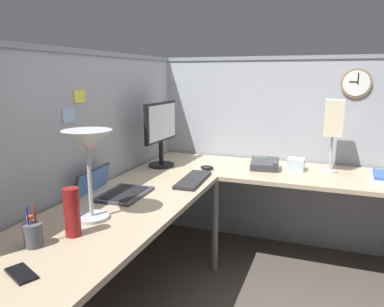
% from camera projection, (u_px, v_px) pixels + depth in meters
% --- Properties ---
extents(ground_plane, '(6.80, 6.80, 0.00)m').
position_uv_depth(ground_plane, '(230.00, 285.00, 2.55)').
color(ground_plane, '#4C443D').
extents(cubicle_wall_back, '(2.57, 0.12, 1.58)m').
position_uv_depth(cubicle_wall_back, '(86.00, 176.00, 2.35)').
color(cubicle_wall_back, '#999EA8').
rests_on(cubicle_wall_back, ground).
extents(cubicle_wall_right, '(0.12, 2.37, 1.58)m').
position_uv_depth(cubicle_wall_right, '(288.00, 152.00, 3.09)').
color(cubicle_wall_right, '#999EA8').
rests_on(cubicle_wall_right, ground).
extents(desk, '(2.35, 2.15, 0.73)m').
position_uv_depth(desk, '(233.00, 207.00, 2.27)').
color(desk, tan).
rests_on(desk, ground).
extents(monitor, '(0.46, 0.20, 0.50)m').
position_uv_depth(monitor, '(161.00, 129.00, 2.81)').
color(monitor, black).
rests_on(monitor, desk).
extents(laptop, '(0.35, 0.39, 0.22)m').
position_uv_depth(laptop, '(110.00, 190.00, 2.20)').
color(laptop, '#38383D').
rests_on(laptop, desk).
extents(keyboard, '(0.44, 0.16, 0.02)m').
position_uv_depth(keyboard, '(193.00, 180.00, 2.46)').
color(keyboard, '#232326').
rests_on(keyboard, desk).
extents(computer_mouse, '(0.06, 0.10, 0.03)m').
position_uv_depth(computer_mouse, '(207.00, 168.00, 2.76)').
color(computer_mouse, black).
rests_on(computer_mouse, desk).
extents(desk_lamp_dome, '(0.24, 0.24, 0.44)m').
position_uv_depth(desk_lamp_dome, '(88.00, 147.00, 1.74)').
color(desk_lamp_dome, '#B7BABF').
rests_on(desk_lamp_dome, desk).
extents(pen_cup, '(0.08, 0.08, 0.18)m').
position_uv_depth(pen_cup, '(33.00, 235.00, 1.52)').
color(pen_cup, '#4C4C51').
rests_on(pen_cup, desk).
extents(cell_phone, '(0.12, 0.16, 0.01)m').
position_uv_depth(cell_phone, '(21.00, 274.00, 1.31)').
color(cell_phone, black).
rests_on(cell_phone, desk).
extents(thermos_flask, '(0.07, 0.07, 0.22)m').
position_uv_depth(thermos_flask, '(72.00, 212.00, 1.61)').
color(thermos_flask, maroon).
rests_on(thermos_flask, desk).
extents(office_phone, '(0.21, 0.22, 0.11)m').
position_uv_depth(office_phone, '(265.00, 165.00, 2.76)').
color(office_phone, '#38383D').
rests_on(office_phone, desk).
extents(desk_lamp_paper, '(0.13, 0.13, 0.53)m').
position_uv_depth(desk_lamp_paper, '(334.00, 120.00, 2.63)').
color(desk_lamp_paper, '#B7BABF').
rests_on(desk_lamp_paper, desk).
extents(tissue_box, '(0.12, 0.12, 0.09)m').
position_uv_depth(tissue_box, '(296.00, 164.00, 2.74)').
color(tissue_box, silver).
rests_on(tissue_box, desk).
extents(wall_clock, '(0.04, 0.22, 0.22)m').
position_uv_depth(wall_clock, '(356.00, 83.00, 2.76)').
color(wall_clock, olive).
extents(pinned_note_leftmost, '(0.10, 0.00, 0.08)m').
position_uv_depth(pinned_note_leftmost, '(79.00, 96.00, 2.14)').
color(pinned_note_leftmost, '#EAD84C').
extents(pinned_note_middle, '(0.09, 0.00, 0.08)m').
position_uv_depth(pinned_note_middle, '(93.00, 143.00, 2.30)').
color(pinned_note_middle, pink).
extents(pinned_note_rightmost, '(0.10, 0.00, 0.08)m').
position_uv_depth(pinned_note_rightmost, '(69.00, 115.00, 2.07)').
color(pinned_note_rightmost, '#99B7E5').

